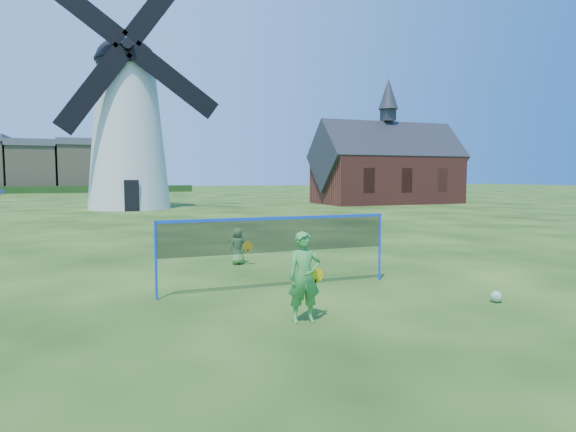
% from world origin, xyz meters
% --- Properties ---
extents(ground, '(220.00, 220.00, 0.00)m').
position_xyz_m(ground, '(0.00, 0.00, 0.00)').
color(ground, black).
rests_on(ground, ground).
extents(windmill, '(12.44, 5.84, 17.50)m').
position_xyz_m(windmill, '(-1.95, 27.77, 6.15)').
color(windmill, silver).
rests_on(windmill, ground).
extents(chapel, '(12.87, 6.24, 10.89)m').
position_xyz_m(chapel, '(19.79, 27.48, 3.06)').
color(chapel, brown).
rests_on(chapel, ground).
extents(badminton_net, '(5.05, 0.05, 1.55)m').
position_xyz_m(badminton_net, '(-0.30, -0.18, 1.14)').
color(badminton_net, blue).
rests_on(badminton_net, ground).
extents(player_girl, '(0.71, 0.42, 1.50)m').
position_xyz_m(player_girl, '(-0.66, -2.53, 0.75)').
color(player_girl, green).
rests_on(player_girl, ground).
extents(player_boy, '(0.63, 0.44, 0.99)m').
position_xyz_m(player_boy, '(-0.33, 2.98, 0.50)').
color(player_boy, '#599849').
rests_on(player_boy, ground).
extents(play_ball, '(0.22, 0.22, 0.22)m').
position_xyz_m(play_ball, '(3.25, -2.68, 0.11)').
color(play_ball, green).
rests_on(play_ball, ground).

